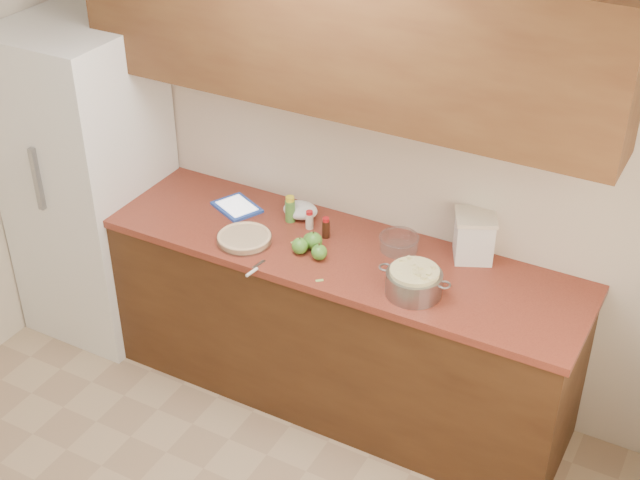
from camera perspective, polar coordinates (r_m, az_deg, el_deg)
The scene contains 21 objects.
room_shell at distance 3.16m, azimuth -12.82°, elevation -7.29°, with size 3.60×3.60×3.60m.
counter_run at distance 4.62m, azimuth 0.12°, elevation -5.08°, with size 2.64×0.68×0.92m.
upper_cabinets at distance 4.02m, azimuth 1.23°, elevation 13.20°, with size 2.60×0.34×0.70m, color brown.
fridge at distance 5.09m, azimuth -14.49°, elevation 3.55°, with size 0.70×0.70×1.80m, color white.
pie at distance 4.38m, azimuth -4.86°, elevation 0.10°, with size 0.27×0.27×0.04m.
colander at distance 4.01m, azimuth 6.03°, elevation -2.69°, with size 0.35×0.26×0.13m.
flour_canister at distance 4.26m, azimuth 9.83°, elevation 0.25°, with size 0.25×0.25×0.23m.
tablet at distance 4.67m, azimuth -5.34°, elevation 2.11°, with size 0.29×0.27×0.02m.
paring_knife at distance 4.17m, azimuth -4.31°, elevation -1.98°, with size 0.04×0.16×0.02m.
lemon_bottle at distance 4.51m, azimuth -1.92°, elevation 1.97°, with size 0.05×0.05×0.14m.
cinnamon_shaker at distance 4.46m, azimuth -0.68°, elevation 1.29°, with size 0.04×0.04×0.10m.
vanilla_bottle at distance 4.39m, azimuth 0.38°, elevation 0.78°, with size 0.04×0.04×0.11m.
mixing_bowl at distance 4.32m, azimuth 5.08°, elevation -0.13°, with size 0.20×0.20×0.07m.
paper_towel at distance 4.56m, azimuth -1.27°, elevation 1.93°, with size 0.18×0.15×0.08m, color white.
apple_left at distance 4.33m, azimuth -0.65°, elevation 0.02°, with size 0.07×0.07×0.08m.
apple_center at distance 4.30m, azimuth -0.42°, elevation -0.06°, with size 0.09×0.09×0.10m.
apple_front at distance 4.27m, azimuth -1.29°, elevation -0.38°, with size 0.08×0.08×0.09m.
apple_extra at distance 4.23m, azimuth -0.05°, elevation -0.79°, with size 0.08×0.08×0.09m.
peel_a at distance 4.31m, azimuth 0.02°, elevation -0.63°, with size 0.04×0.02×0.00m, color #9CC861.
peel_b at distance 4.10m, azimuth -0.03°, elevation -2.60°, with size 0.04×0.01×0.00m, color #9CC861.
peel_c at distance 4.38m, azimuth -1.64°, elevation -0.11°, with size 0.04×0.02×0.00m, color #9CC861.
Camera 1 is at (1.74, -1.74, 3.29)m, focal length 50.00 mm.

